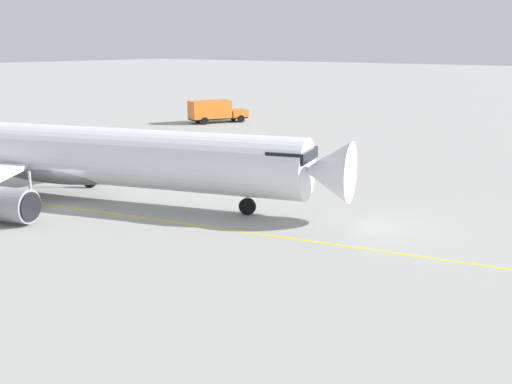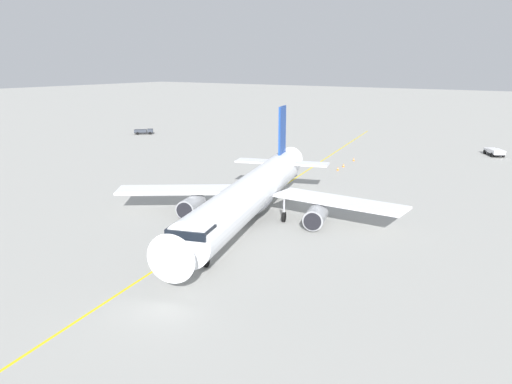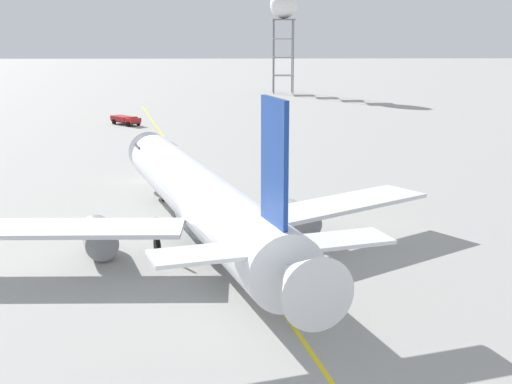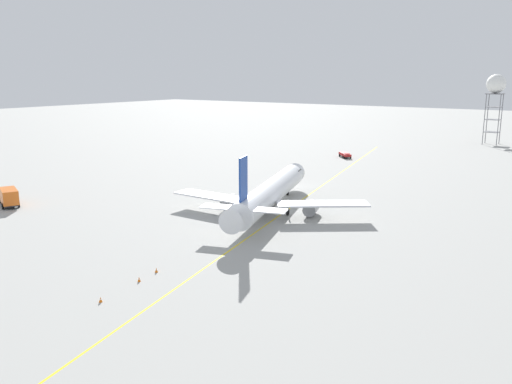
{
  "view_description": "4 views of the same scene",
  "coord_description": "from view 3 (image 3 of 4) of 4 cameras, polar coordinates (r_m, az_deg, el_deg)",
  "views": [
    {
      "loc": [
        -26.8,
        -36.54,
        10.88
      ],
      "look_at": [
        -1.33,
        -16.85,
        3.46
      ],
      "focal_mm": 45.58,
      "sensor_mm": 36.0,
      "label": 1
    },
    {
      "loc": [
        31.5,
        -42.98,
        16.89
      ],
      "look_at": [
        2.28,
        0.45,
        3.73
      ],
      "focal_mm": 36.35,
      "sensor_mm": 36.0,
      "label": 2
    },
    {
      "loc": [
        -1.58,
        48.01,
        14.58
      ],
      "look_at": [
        -2.71,
        -2.6,
        2.77
      ],
      "focal_mm": 49.5,
      "sensor_mm": 36.0,
      "label": 3
    },
    {
      "loc": [
        -45.2,
        73.4,
        22.36
      ],
      "look_at": [
        2.23,
        3.59,
        3.69
      ],
      "focal_mm": 37.26,
      "sensor_mm": 36.0,
      "label": 4
    }
  ],
  "objects": [
    {
      "name": "taxiway_centreline",
      "position": [
        52.98,
        -2.5,
        -2.85
      ],
      "size": [
        35.18,
        167.86,
        0.01
      ],
      "rotation": [
        0.0,
        0.0,
        4.92
      ],
      "color": "yellow",
      "rests_on": "ground_plane"
    },
    {
      "name": "ops_pickup_truck",
      "position": [
        110.82,
        -10.5,
        5.77
      ],
      "size": [
        5.24,
        5.4,
        1.41
      ],
      "rotation": [
        0.0,
        0.0,
        2.33
      ],
      "color": "#232326",
      "rests_on": "ground_plane"
    },
    {
      "name": "ground_plane",
      "position": [
        50.2,
        -3.03,
        -3.77
      ],
      "size": [
        600.0,
        600.0,
        0.0
      ],
      "primitive_type": "plane",
      "color": "#9E9E99"
    },
    {
      "name": "radar_tower",
      "position": [
        162.32,
        2.24,
        14.61
      ],
      "size": [
        6.04,
        6.04,
        22.56
      ],
      "color": "slate",
      "rests_on": "ground_plane"
    },
    {
      "name": "airliner_main",
      "position": [
        48.23,
        -4.4,
        -0.76
      ],
      "size": [
        31.73,
        38.62,
        11.38
      ],
      "rotation": [
        0.0,
        0.0,
        5.02
      ],
      "color": "white",
      "rests_on": "ground_plane"
    }
  ]
}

